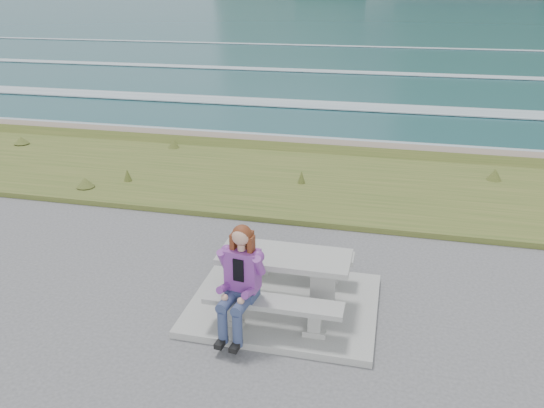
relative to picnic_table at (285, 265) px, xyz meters
name	(u,v)px	position (x,y,z in m)	size (l,w,h in m)	color
concrete_slab	(284,304)	(0.00, 0.00, -0.63)	(2.60, 2.10, 0.10)	gray
picnic_table	(285,265)	(0.00, 0.00, 0.00)	(1.80, 0.75, 0.75)	gray
bench_landward	(273,307)	(0.00, -0.70, -0.23)	(1.80, 0.35, 0.45)	gray
bench_seaward	(294,257)	(0.00, 0.70, -0.23)	(1.80, 0.35, 0.45)	gray
grass_verge	(330,187)	(0.00, 5.00, -0.68)	(160.00, 4.50, 0.22)	#3B531F
shore_drop	(343,151)	(0.00, 7.90, -0.68)	(160.00, 0.80, 2.20)	#6E6252
ocean	(373,96)	(0.00, 25.09, -2.42)	(1600.00, 1600.00, 0.09)	#1E4F56
seated_woman	(238,297)	(-0.42, -0.84, -0.05)	(0.49, 0.77, 1.45)	navy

